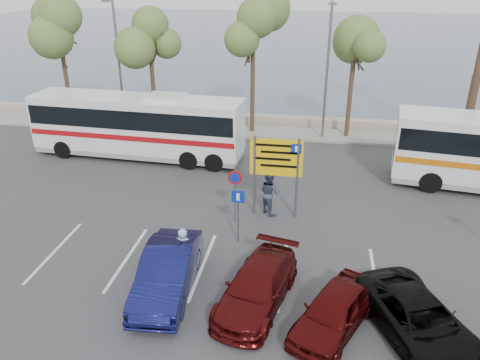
% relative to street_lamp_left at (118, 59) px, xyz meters
% --- Properties ---
extents(ground, '(120.00, 120.00, 0.00)m').
position_rel_street_lamp_left_xyz_m(ground, '(10.00, -13.52, -4.60)').
color(ground, '#323234').
rests_on(ground, ground).
extents(kerb_strip, '(44.00, 2.40, 0.15)m').
position_rel_street_lamp_left_xyz_m(kerb_strip, '(10.00, 0.48, -4.52)').
color(kerb_strip, gray).
rests_on(kerb_strip, ground).
extents(seawall, '(48.00, 0.80, 0.60)m').
position_rel_street_lamp_left_xyz_m(seawall, '(10.00, 2.48, -4.30)').
color(seawall, '#A29582').
rests_on(seawall, ground).
extents(sea, '(140.00, 140.00, 0.00)m').
position_rel_street_lamp_left_xyz_m(sea, '(10.00, 46.48, -4.59)').
color(sea, '#43546C').
rests_on(sea, ground).
extents(tree_far_left, '(3.20, 3.20, 7.60)m').
position_rel_street_lamp_left_xyz_m(tree_far_left, '(-4.00, 0.48, 1.73)').
color(tree_far_left, '#382619').
rests_on(tree_far_left, kerb_strip).
extents(tree_left, '(3.20, 3.20, 7.20)m').
position_rel_street_lamp_left_xyz_m(tree_left, '(2.00, 0.48, 1.41)').
color(tree_left, '#382619').
rests_on(tree_left, kerb_strip).
extents(tree_mid, '(3.20, 3.20, 8.00)m').
position_rel_street_lamp_left_xyz_m(tree_mid, '(8.50, 0.48, 2.06)').
color(tree_mid, '#382619').
rests_on(tree_mid, kerb_strip).
extents(tree_right, '(3.20, 3.20, 7.40)m').
position_rel_street_lamp_left_xyz_m(tree_right, '(14.50, 0.48, 1.57)').
color(tree_right, '#382619').
rests_on(tree_right, kerb_strip).
extents(street_lamp_left, '(0.45, 1.15, 8.01)m').
position_rel_street_lamp_left_xyz_m(street_lamp_left, '(0.00, 0.00, 0.00)').
color(street_lamp_left, slate).
rests_on(street_lamp_left, kerb_strip).
extents(street_lamp_right, '(0.45, 1.15, 8.01)m').
position_rel_street_lamp_left_xyz_m(street_lamp_right, '(13.00, 0.00, 0.00)').
color(street_lamp_right, slate).
rests_on(street_lamp_right, kerb_strip).
extents(direction_sign, '(2.20, 0.12, 3.60)m').
position_rel_street_lamp_left_xyz_m(direction_sign, '(11.00, -10.32, -2.17)').
color(direction_sign, slate).
rests_on(direction_sign, ground).
extents(sign_no_stop, '(0.60, 0.08, 2.35)m').
position_rel_street_lamp_left_xyz_m(sign_no_stop, '(9.40, -11.13, -3.02)').
color(sign_no_stop, slate).
rests_on(sign_no_stop, ground).
extents(sign_parking, '(0.50, 0.07, 2.25)m').
position_rel_street_lamp_left_xyz_m(sign_parking, '(9.80, -12.73, -3.13)').
color(sign_parking, slate).
rests_on(sign_parking, ground).
extents(lane_markings, '(12.02, 4.20, 0.01)m').
position_rel_street_lamp_left_xyz_m(lane_markings, '(8.86, -14.52, -4.60)').
color(lane_markings, silver).
rests_on(lane_markings, ground).
extents(coach_bus_left, '(11.86, 3.15, 3.66)m').
position_rel_street_lamp_left_xyz_m(coach_bus_left, '(2.77, -4.65, -2.90)').
color(coach_bus_left, silver).
rests_on(coach_bus_left, ground).
extents(car_blue, '(1.89, 4.65, 1.50)m').
position_rel_street_lamp_left_xyz_m(car_blue, '(8.00, -16.09, -3.85)').
color(car_blue, '#0F1247').
rests_on(car_blue, ground).
extents(car_maroon, '(2.72, 4.68, 1.27)m').
position_rel_street_lamp_left_xyz_m(car_maroon, '(11.00, -16.25, -3.96)').
color(car_maroon, '#460B0C').
rests_on(car_maroon, ground).
extents(car_red, '(3.05, 4.08, 1.29)m').
position_rel_street_lamp_left_xyz_m(car_red, '(13.40, -17.02, -3.95)').
color(car_red, '#430909').
rests_on(car_red, ground).
extents(suv_black, '(3.82, 5.07, 1.28)m').
position_rel_street_lamp_left_xyz_m(suv_black, '(15.80, -17.02, -3.96)').
color(suv_black, black).
rests_on(suv_black, ground).
extents(pedestrian_near, '(0.69, 0.46, 1.86)m').
position_rel_street_lamp_left_xyz_m(pedestrian_near, '(8.29, -15.13, -3.67)').
color(pedestrian_near, '#97B3DC').
rests_on(pedestrian_near, ground).
extents(pedestrian_far, '(1.19, 1.19, 1.95)m').
position_rel_street_lamp_left_xyz_m(pedestrian_far, '(10.73, -10.13, -3.62)').
color(pedestrian_far, '#384055').
rests_on(pedestrian_far, ground).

